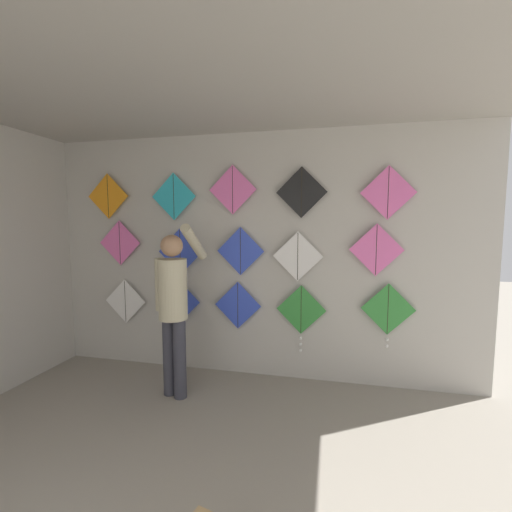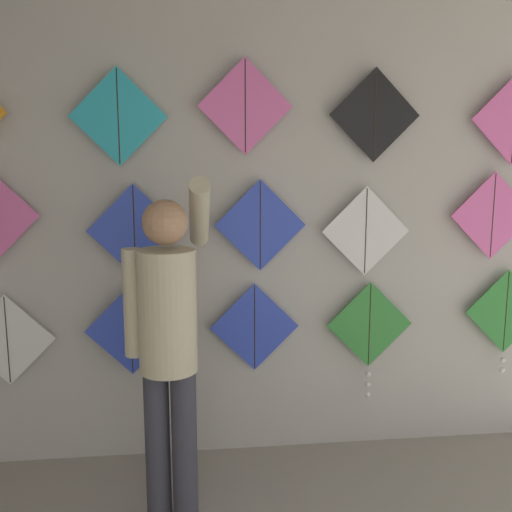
# 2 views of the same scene
# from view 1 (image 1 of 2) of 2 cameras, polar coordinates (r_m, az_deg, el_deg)

# --- Properties ---
(back_panel) EXTENTS (5.39, 0.06, 2.80)m
(back_panel) POSITION_cam_1_polar(r_m,az_deg,el_deg) (4.01, -2.74, -0.03)
(back_panel) COLOR #BCB7AD
(back_panel) RESTS_ON ground
(ceiling_slab) EXTENTS (5.39, 5.00, 0.04)m
(ceiling_slab) POSITION_cam_1_polar(r_m,az_deg,el_deg) (2.26, -20.18, 32.18)
(ceiling_slab) COLOR #A8A399
(shopkeeper) EXTENTS (0.44, 0.57, 1.78)m
(shopkeeper) POSITION_cam_1_polar(r_m,az_deg,el_deg) (3.60, -13.57, -7.21)
(shopkeeper) COLOR #383842
(shopkeeper) RESTS_ON ground
(kite_0) EXTENTS (0.55, 0.01, 0.55)m
(kite_0) POSITION_cam_1_polar(r_m,az_deg,el_deg) (4.64, -20.95, -7.05)
(kite_0) COLOR white
(kite_1) EXTENTS (0.55, 0.01, 0.55)m
(kite_1) POSITION_cam_1_polar(r_m,az_deg,el_deg) (4.28, -12.83, -7.41)
(kite_1) COLOR blue
(kite_2) EXTENTS (0.55, 0.01, 0.55)m
(kite_2) POSITION_cam_1_polar(r_m,az_deg,el_deg) (4.02, -3.08, -8.21)
(kite_2) COLOR blue
(kite_3) EXTENTS (0.55, 0.04, 0.76)m
(kite_3) POSITION_cam_1_polar(r_m,az_deg,el_deg) (3.90, 7.52, -9.42)
(kite_3) COLOR #338C38
(kite_4) EXTENTS (0.55, 0.04, 0.69)m
(kite_4) POSITION_cam_1_polar(r_m,az_deg,el_deg) (3.91, 21.12, -8.62)
(kite_4) COLOR #338C38
(kite_5) EXTENTS (0.55, 0.01, 0.55)m
(kite_5) POSITION_cam_1_polar(r_m,az_deg,el_deg) (4.56, -21.75, 2.04)
(kite_5) COLOR pink
(kite_6) EXTENTS (0.55, 0.01, 0.55)m
(kite_6) POSITION_cam_1_polar(r_m,az_deg,el_deg) (4.17, -12.52, 0.69)
(kite_6) COLOR blue
(kite_7) EXTENTS (0.55, 0.01, 0.55)m
(kite_7) POSITION_cam_1_polar(r_m,az_deg,el_deg) (3.91, -2.61, 0.81)
(kite_7) COLOR blue
(kite_8) EXTENTS (0.55, 0.01, 0.55)m
(kite_8) POSITION_cam_1_polar(r_m,az_deg,el_deg) (3.79, 6.97, -0.06)
(kite_8) COLOR white
(kite_9) EXTENTS (0.55, 0.01, 0.55)m
(kite_9) POSITION_cam_1_polar(r_m,az_deg,el_deg) (3.79, 19.41, 0.97)
(kite_9) COLOR pink
(kite_10) EXTENTS (0.55, 0.01, 0.55)m
(kite_10) POSITION_cam_1_polar(r_m,az_deg,el_deg) (4.65, -23.44, 9.12)
(kite_10) COLOR orange
(kite_11) EXTENTS (0.55, 0.01, 0.55)m
(kite_11) POSITION_cam_1_polar(r_m,az_deg,el_deg) (4.19, -13.55, 9.61)
(kite_11) COLOR #28B2C6
(kite_12) EXTENTS (0.55, 0.01, 0.55)m
(kite_12) POSITION_cam_1_polar(r_m,az_deg,el_deg) (3.94, -3.92, 10.96)
(kite_12) COLOR pink
(kite_13) EXTENTS (0.55, 0.01, 0.55)m
(kite_13) POSITION_cam_1_polar(r_m,az_deg,el_deg) (3.79, 7.60, 10.47)
(kite_13) COLOR black
(kite_14) EXTENTS (0.55, 0.01, 0.55)m
(kite_14) POSITION_cam_1_polar(r_m,az_deg,el_deg) (3.81, 21.17, 9.82)
(kite_14) COLOR pink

